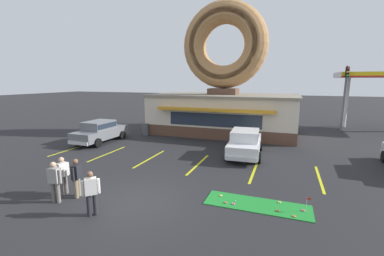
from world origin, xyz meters
TOP-DOWN VIEW (x-y plane):
  - ground_plane at (0.00, 0.00)m, footprint 160.00×160.00m
  - donut_shop_building at (0.07, 13.94)m, footprint 12.30×6.75m
  - putting_mat at (4.43, 1.31)m, footprint 3.79×1.22m
  - mini_donut_near_left at (3.01, 1.54)m, footprint 0.13×0.13m
  - mini_donut_near_right at (5.19, 1.76)m, footprint 0.13×0.13m
  - mini_donut_mid_left at (5.99, 1.40)m, footprint 0.13×0.13m
  - mini_donut_mid_centre at (5.16, 1.06)m, footprint 0.13×0.13m
  - mini_donut_mid_right at (3.32, 1.03)m, footprint 0.13×0.13m
  - mini_donut_far_left at (5.69, 0.86)m, footprint 0.13×0.13m
  - mini_donut_far_centre at (3.61, 1.03)m, footprint 0.13×0.13m
  - golf_ball at (3.64, 1.28)m, footprint 0.04×0.04m
  - putting_flag_pin at (6.11, 1.36)m, footprint 0.13×0.01m
  - car_grey at (-7.61, 7.38)m, footprint 2.04×4.59m
  - car_white at (2.99, 7.58)m, footprint 2.20×4.66m
  - pedestrian_blue_sweater_man at (-2.26, -0.42)m, footprint 0.35×0.57m
  - pedestrian_hooded_kid at (-2.98, -0.41)m, footprint 0.30×0.59m
  - pedestrian_leather_jacket_man at (-0.73, -1.35)m, footprint 0.46×0.44m
  - pedestrian_clipboard_woman at (-2.68, -1.05)m, footprint 0.59×0.30m
  - trash_bin at (-5.84, 10.84)m, footprint 0.57×0.57m
  - traffic_light_pole at (10.00, 18.49)m, footprint 0.28×0.47m
  - parking_stripe_far_left at (-8.12, 5.00)m, footprint 0.12×3.60m
  - parking_stripe_left at (-5.12, 5.00)m, footprint 0.12×3.60m
  - parking_stripe_mid_left at (-2.12, 5.00)m, footprint 0.12×3.60m
  - parking_stripe_centre at (0.88, 5.00)m, footprint 0.12×3.60m
  - parking_stripe_mid_right at (3.88, 5.00)m, footprint 0.12×3.60m
  - parking_stripe_right at (6.88, 5.00)m, footprint 0.12×3.60m

SIDE VIEW (x-z plane):
  - ground_plane at x=0.00m, z-range 0.00..0.00m
  - parking_stripe_far_left at x=-8.12m, z-range 0.00..0.01m
  - parking_stripe_left at x=-5.12m, z-range 0.00..0.01m
  - parking_stripe_mid_left at x=-2.12m, z-range 0.00..0.01m
  - parking_stripe_centre at x=0.88m, z-range 0.00..0.01m
  - parking_stripe_mid_right at x=3.88m, z-range 0.00..0.01m
  - parking_stripe_right at x=6.88m, z-range 0.00..0.01m
  - putting_mat at x=4.43m, z-range 0.00..0.03m
  - mini_donut_near_left at x=3.01m, z-range 0.03..0.07m
  - mini_donut_near_right at x=5.19m, z-range 0.03..0.07m
  - mini_donut_mid_left at x=5.99m, z-range 0.03..0.07m
  - mini_donut_mid_centre at x=5.16m, z-range 0.03..0.07m
  - mini_donut_mid_right at x=3.32m, z-range 0.03..0.07m
  - mini_donut_far_left at x=5.69m, z-range 0.03..0.07m
  - mini_donut_far_centre at x=3.61m, z-range 0.03..0.07m
  - golf_ball at x=3.64m, z-range 0.03..0.07m
  - putting_flag_pin at x=6.11m, z-range 0.16..0.71m
  - trash_bin at x=-5.84m, z-range 0.01..0.99m
  - pedestrian_hooded_kid at x=-2.98m, z-range 0.07..1.62m
  - pedestrian_blue_sweater_man at x=-2.26m, z-range 0.08..1.63m
  - pedestrian_leather_jacket_man at x=-0.73m, z-range 0.08..1.64m
  - pedestrian_clipboard_woman at x=-2.68m, z-range 0.08..1.66m
  - car_grey at x=-7.61m, z-range 0.07..1.67m
  - car_white at x=2.99m, z-range 0.07..1.67m
  - traffic_light_pole at x=10.00m, z-range 0.81..6.61m
  - donut_shop_building at x=0.07m, z-range -1.74..9.22m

